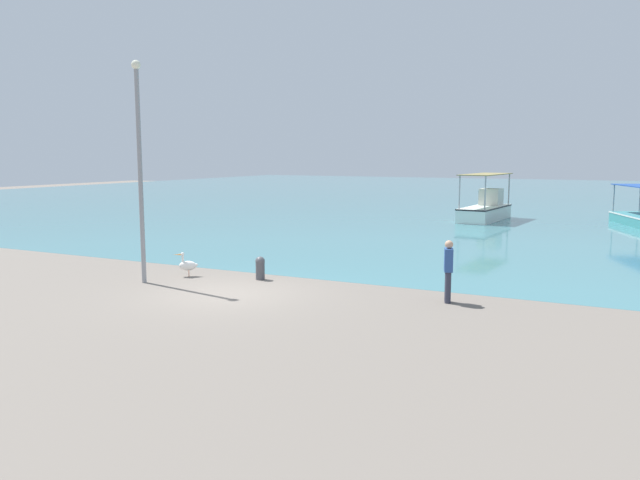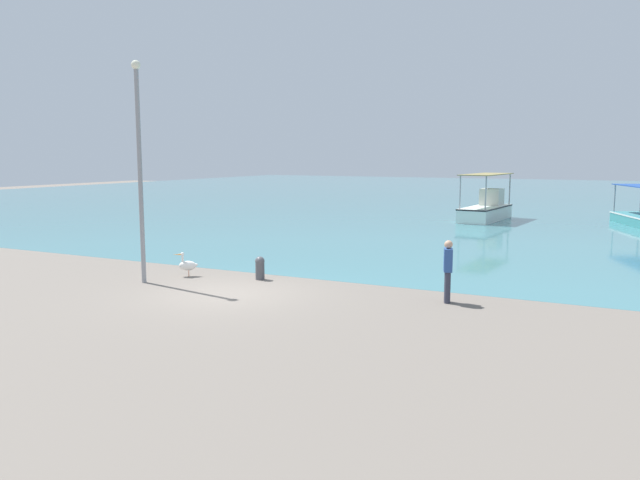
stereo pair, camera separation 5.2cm
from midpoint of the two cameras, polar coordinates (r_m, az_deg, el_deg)
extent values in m
plane|color=slate|center=(18.12, -8.37, -4.87)|extent=(120.00, 120.00, 0.00)
cube|color=teal|center=(63.39, 17.44, 3.86)|extent=(110.00, 90.00, 0.00)
cube|color=white|center=(39.21, 14.90, 2.37)|extent=(2.23, 5.60, 0.84)
cube|color=black|center=(39.18, 14.92, 2.92)|extent=(2.28, 5.64, 0.08)
cylinder|color=#99999E|center=(36.52, 14.96, 4.16)|extent=(0.08, 0.08, 1.93)
cylinder|color=#99999E|center=(36.99, 12.73, 4.27)|extent=(0.08, 0.08, 1.93)
cylinder|color=#99999E|center=(41.29, 16.99, 4.47)|extent=(0.08, 0.08, 1.93)
cylinder|color=#99999E|center=(41.70, 14.99, 4.58)|extent=(0.08, 0.08, 1.93)
cube|color=olive|center=(39.07, 15.03, 5.83)|extent=(2.32, 5.41, 0.05)
cube|color=beige|center=(40.31, 15.47, 3.82)|extent=(1.33, 1.36, 1.03)
cylinder|color=#99999E|center=(41.48, 25.37, 3.48)|extent=(0.08, 0.08, 1.62)
cylinder|color=#E0997A|center=(20.81, -11.84, -3.00)|extent=(0.03, 0.03, 0.22)
cylinder|color=#E0997A|center=(20.91, -11.84, -2.95)|extent=(0.03, 0.03, 0.22)
ellipsoid|color=white|center=(20.82, -11.94, -2.31)|extent=(0.61, 0.57, 0.32)
ellipsoid|color=white|center=(20.81, -11.25, -2.23)|extent=(0.20, 0.19, 0.10)
cylinder|color=white|center=(20.78, -12.38, -1.70)|extent=(0.07, 0.07, 0.26)
sphere|color=white|center=(20.76, -12.40, -1.26)|extent=(0.11, 0.11, 0.11)
cone|color=#E5933F|center=(20.76, -12.85, -1.30)|extent=(0.27, 0.23, 0.06)
cylinder|color=gray|center=(19.85, -16.04, 5.47)|extent=(0.14, 0.14, 6.49)
sphere|color=#EAEACC|center=(20.01, -16.42, 15.11)|extent=(0.28, 0.28, 0.28)
cylinder|color=#47474C|center=(19.97, -5.43, -2.83)|extent=(0.29, 0.29, 0.56)
sphere|color=#4C4C51|center=(19.91, -5.45, -1.94)|extent=(0.30, 0.30, 0.30)
cylinder|color=#303243|center=(17.22, 11.64, -4.17)|extent=(0.16, 0.16, 0.85)
cylinder|color=#303243|center=(17.04, 11.67, -4.29)|extent=(0.16, 0.16, 0.85)
cube|color=#2B4D90|center=(16.99, 11.72, -1.80)|extent=(0.33, 0.45, 0.62)
sphere|color=tan|center=(16.93, 11.76, -0.40)|extent=(0.22, 0.22, 0.22)
camera|label=1|loc=(0.03, -89.93, 0.01)|focal=35.00mm
camera|label=2|loc=(0.03, 90.07, -0.01)|focal=35.00mm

